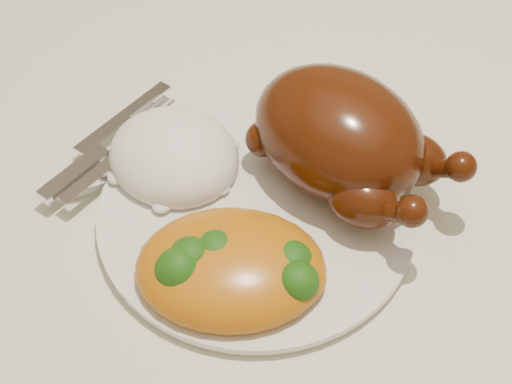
% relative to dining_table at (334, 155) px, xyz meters
% --- Properties ---
extents(dining_table, '(1.60, 0.90, 0.76)m').
position_rel_dining_table_xyz_m(dining_table, '(0.00, 0.00, 0.00)').
color(dining_table, brown).
rests_on(dining_table, floor).
extents(tablecloth, '(1.73, 1.03, 0.18)m').
position_rel_dining_table_xyz_m(tablecloth, '(0.00, 0.00, 0.07)').
color(tablecloth, silver).
rests_on(tablecloth, dining_table).
extents(dinner_plate, '(0.33, 0.33, 0.01)m').
position_rel_dining_table_xyz_m(dinner_plate, '(-0.01, -0.19, 0.11)').
color(dinner_plate, silver).
rests_on(dinner_plate, tablecloth).
extents(roast_chicken, '(0.20, 0.16, 0.09)m').
position_rel_dining_table_xyz_m(roast_chicken, '(0.04, -0.13, 0.16)').
color(roast_chicken, '#411806').
rests_on(roast_chicken, dinner_plate).
extents(rice_mound, '(0.13, 0.12, 0.06)m').
position_rel_dining_table_xyz_m(rice_mound, '(-0.09, -0.17, 0.12)').
color(rice_mound, white).
rests_on(rice_mound, dinner_plate).
extents(mac_and_cheese, '(0.17, 0.15, 0.05)m').
position_rel_dining_table_xyz_m(mac_and_cheese, '(0.01, -0.25, 0.13)').
color(mac_and_cheese, '#CB710D').
rests_on(mac_and_cheese, dinner_plate).
extents(cutlery, '(0.05, 0.17, 0.01)m').
position_rel_dining_table_xyz_m(cutlery, '(-0.15, -0.19, 0.12)').
color(cutlery, silver).
rests_on(cutlery, dinner_plate).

